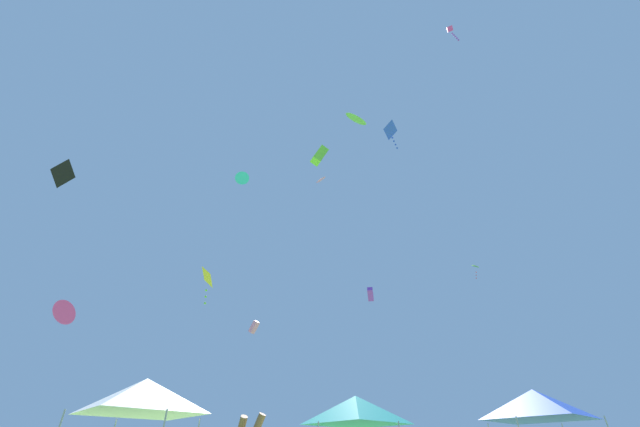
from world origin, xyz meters
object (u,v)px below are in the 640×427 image
kite_magenta_box (450,29)px  kite_yellow_diamond (208,279)px  kite_black_diamond (63,174)px  kite_blue_diamond (390,131)px  kite_purple_box (370,294)px  kite_lime_box (320,156)px  kite_pink_delta (321,179)px  canopy_tent_white (144,396)px  kite_lime_delta (357,118)px  kite_lime_diamond (476,266)px  kite_cyan_delta (242,178)px  kite_magenta_delta (65,312)px  canopy_tent_teal (356,410)px  canopy_tent_blue (536,404)px  kite_pink_box (254,327)px

kite_magenta_box → kite_yellow_diamond: bearing=143.5°
kite_black_diamond → kite_blue_diamond: size_ratio=0.46×
kite_purple_box → kite_lime_box: (-3.83, -20.26, -0.89)m
kite_lime_box → kite_pink_delta: (-0.23, 6.54, 3.78)m
canopy_tent_white → kite_purple_box: (9.81, 19.84, 11.13)m
kite_yellow_diamond → kite_pink_delta: bearing=-25.8°
kite_lime_delta → kite_lime_diamond: size_ratio=0.95×
kite_blue_diamond → kite_cyan_delta: bearing=179.1°
kite_lime_box → kite_magenta_delta: bearing=153.0°
kite_blue_diamond → kite_magenta_box: size_ratio=1.69×
kite_lime_delta → kite_cyan_delta: 17.14m
canopy_tent_teal → kite_pink_delta: size_ratio=3.79×
kite_lime_delta → kite_pink_delta: kite_pink_delta is taller
kite_black_diamond → kite_pink_delta: bearing=9.9°
kite_black_diamond → kite_pink_delta: (15.66, 2.73, 1.25)m
kite_lime_diamond → kite_blue_diamond: bearing=-137.5°
kite_lime_delta → kite_lime_box: size_ratio=1.33×
canopy_tent_blue → kite_magenta_box: kite_magenta_box is taller
canopy_tent_teal → kite_lime_box: bearing=-106.2°
kite_magenta_box → kite_black_diamond: bearing=168.1°
canopy_tent_white → kite_blue_diamond: (12.06, 11.58, 23.84)m
kite_magenta_box → kite_blue_diamond: bearing=95.7°
kite_cyan_delta → canopy_tent_white: bearing=-83.2°
kite_black_diamond → kite_lime_box: 16.54m
kite_black_diamond → kite_lime_delta: bearing=-13.7°
canopy_tent_blue → kite_blue_diamond: size_ratio=1.37×
kite_black_diamond → kite_magenta_box: kite_magenta_box is taller
kite_purple_box → kite_lime_delta: bearing=-95.5°
kite_yellow_diamond → kite_purple_box: size_ratio=1.88×
kite_pink_delta → kite_lime_diamond: bearing=41.8°
canopy_tent_teal → kite_lime_diamond: (12.16, 14.16, 13.11)m
kite_yellow_diamond → kite_pink_delta: 10.30m
kite_lime_diamond → kite_magenta_delta: kite_lime_diamond is taller
kite_lime_delta → kite_magenta_box: bearing=-6.1°
canopy_tent_teal → canopy_tent_white: bearing=-150.0°
kite_lime_box → kite_blue_diamond: bearing=63.2°
canopy_tent_blue → kite_magenta_delta: (-24.46, 3.34, 5.46)m
canopy_tent_blue → kite_blue_diamond: bearing=110.8°
kite_purple_box → kite_pink_delta: kite_pink_delta is taller
kite_cyan_delta → canopy_tent_teal: bearing=-40.9°
kite_lime_diamond → kite_lime_box: bearing=-125.7°
kite_lime_diamond → canopy_tent_teal: bearing=-130.7°
kite_magenta_box → kite_lime_delta: bearing=173.9°
kite_black_diamond → kite_pink_box: 15.55m
canopy_tent_blue → kite_lime_delta: 14.84m
kite_cyan_delta → kite_magenta_box: size_ratio=0.97×
kite_pink_box → kite_blue_diamond: bearing=-4.1°
kite_purple_box → kite_blue_diamond: 15.32m
kite_lime_diamond → kite_lime_box: (-13.52, -18.82, -2.84)m
canopy_tent_blue → kite_magenta_box: 19.16m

